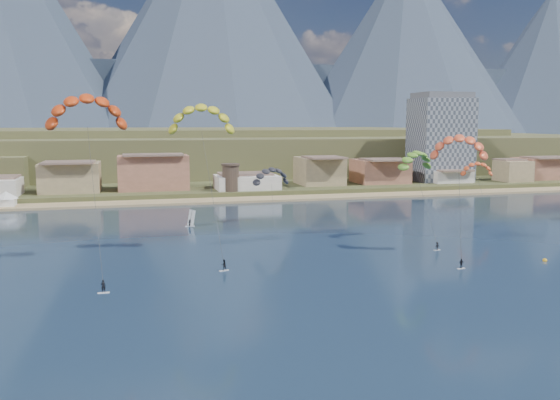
% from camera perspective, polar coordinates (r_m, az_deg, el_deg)
% --- Properties ---
extents(ground, '(2400.00, 2400.00, 0.00)m').
position_cam_1_polar(ground, '(71.61, 6.45, -11.29)').
color(ground, black).
rests_on(ground, ground).
extents(beach, '(2200.00, 12.00, 0.90)m').
position_cam_1_polar(beach, '(172.54, -6.07, -0.05)').
color(beach, tan).
rests_on(beach, ground).
extents(land, '(2200.00, 900.00, 4.00)m').
position_cam_1_polar(land, '(624.19, -12.09, 5.32)').
color(land, brown).
rests_on(land, ground).
extents(foothills, '(940.00, 210.00, 18.00)m').
position_cam_1_polar(foothills, '(299.75, -5.32, 4.89)').
color(foothills, brown).
rests_on(foothills, ground).
extents(mountain_ridge, '(2060.00, 480.00, 400.00)m').
position_cam_1_polar(mountain_ridge, '(896.06, -14.03, 15.55)').
color(mountain_ridge, '#303F51').
rests_on(mountain_ridge, ground).
extents(town, '(400.00, 24.00, 12.00)m').
position_cam_1_polar(town, '(186.58, -19.09, 2.54)').
color(town, silver).
rests_on(town, ground).
extents(apartment_tower, '(20.00, 16.00, 32.00)m').
position_cam_1_polar(apartment_tower, '(220.35, 15.54, 5.95)').
color(apartment_tower, gray).
rests_on(apartment_tower, ground).
extents(watchtower, '(5.82, 5.82, 8.60)m').
position_cam_1_polar(watchtower, '(180.47, -4.89, 2.25)').
color(watchtower, '#47382D').
rests_on(watchtower, ground).
extents(kitesurfer_red, '(13.44, 19.35, 30.35)m').
position_cam_1_polar(kitesurfer_red, '(96.19, -18.52, 8.74)').
color(kitesurfer_red, silver).
rests_on(kitesurfer_red, ground).
extents(kitesurfer_yellow, '(12.42, 16.07, 28.18)m').
position_cam_1_polar(kitesurfer_yellow, '(101.42, -7.75, 8.31)').
color(kitesurfer_yellow, silver).
rests_on(kitesurfer_yellow, ground).
extents(kitesurfer_orange, '(10.85, 14.32, 22.81)m').
position_cam_1_polar(kitesurfer_orange, '(105.29, 17.23, 5.35)').
color(kitesurfer_orange, silver).
rests_on(kitesurfer_orange, ground).
extents(kitesurfer_green, '(9.04, 13.00, 19.09)m').
position_cam_1_polar(kitesurfer_green, '(116.07, 13.24, 4.04)').
color(kitesurfer_green, silver).
rests_on(kitesurfer_green, ground).
extents(distant_kite_dark, '(9.73, 6.74, 15.06)m').
position_cam_1_polar(distant_kite_dark, '(133.01, -0.87, 2.65)').
color(distant_kite_dark, '#262626').
rests_on(distant_kite_dark, ground).
extents(distant_kite_orange, '(8.94, 6.92, 15.20)m').
position_cam_1_polar(distant_kite_orange, '(156.50, 18.85, 3.14)').
color(distant_kite_orange, '#262626').
rests_on(distant_kite_orange, ground).
extents(windsurfer, '(2.12, 2.31, 3.71)m').
position_cam_1_polar(windsurfer, '(131.60, -8.81, -2.09)').
color(windsurfer, silver).
rests_on(windsurfer, ground).
extents(buoy, '(0.74, 0.74, 0.74)m').
position_cam_1_polar(buoy, '(107.68, 24.63, -5.43)').
color(buoy, yellow).
rests_on(buoy, ground).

